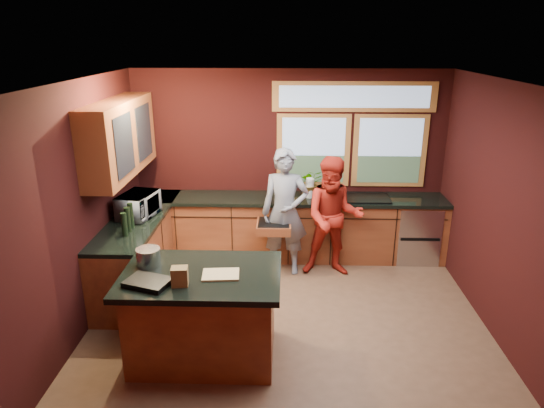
{
  "coord_description": "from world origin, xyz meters",
  "views": [
    {
      "loc": [
        -0.03,
        -4.91,
        3.13
      ],
      "look_at": [
        -0.2,
        0.4,
        1.28
      ],
      "focal_mm": 32.0,
      "sensor_mm": 36.0,
      "label": 1
    }
  ],
  "objects_px": {
    "island": "(203,314)",
    "stock_pot": "(148,257)",
    "person_grey": "(285,212)",
    "person_red": "(334,217)",
    "cutting_board": "(221,275)"
  },
  "relations": [
    {
      "from": "person_grey",
      "to": "stock_pot",
      "type": "distance_m",
      "value": 2.24
    },
    {
      "from": "person_grey",
      "to": "island",
      "type": "bearing_deg",
      "value": -108.15
    },
    {
      "from": "person_grey",
      "to": "person_red",
      "type": "xyz_separation_m",
      "value": [
        0.65,
        -0.05,
        -0.04
      ]
    },
    {
      "from": "person_red",
      "to": "stock_pot",
      "type": "distance_m",
      "value": 2.65
    },
    {
      "from": "person_grey",
      "to": "person_red",
      "type": "distance_m",
      "value": 0.66
    },
    {
      "from": "cutting_board",
      "to": "stock_pot",
      "type": "height_order",
      "value": "stock_pot"
    },
    {
      "from": "person_red",
      "to": "stock_pot",
      "type": "height_order",
      "value": "person_red"
    },
    {
      "from": "island",
      "to": "cutting_board",
      "type": "distance_m",
      "value": 0.52
    },
    {
      "from": "person_red",
      "to": "cutting_board",
      "type": "height_order",
      "value": "person_red"
    },
    {
      "from": "cutting_board",
      "to": "stock_pot",
      "type": "xyz_separation_m",
      "value": [
        -0.75,
        0.2,
        0.08
      ]
    },
    {
      "from": "cutting_board",
      "to": "island",
      "type": "bearing_deg",
      "value": 165.96
    },
    {
      "from": "person_grey",
      "to": "cutting_board",
      "type": "relative_size",
      "value": 4.98
    },
    {
      "from": "cutting_board",
      "to": "stock_pot",
      "type": "relative_size",
      "value": 1.46
    },
    {
      "from": "island",
      "to": "stock_pot",
      "type": "distance_m",
      "value": 0.8
    },
    {
      "from": "cutting_board",
      "to": "stock_pot",
      "type": "distance_m",
      "value": 0.78
    }
  ]
}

